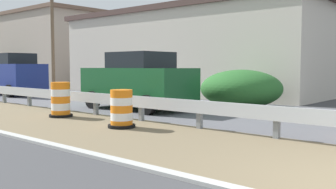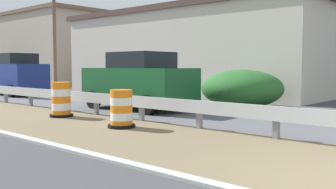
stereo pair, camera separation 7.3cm
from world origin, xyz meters
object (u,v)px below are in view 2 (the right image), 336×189
object	(u,v)px
utility_pole_near	(241,4)
traffic_barrel_mid	(61,101)
car_lead_far_lane	(15,74)
utility_pole_mid	(54,23)
car_lead_near_lane	(139,81)
traffic_barrel_close	(121,111)

from	to	relation	value
utility_pole_near	traffic_barrel_mid	bearing A→B (deg)	170.17
car_lead_far_lane	utility_pole_mid	bearing A→B (deg)	-49.29
car_lead_near_lane	utility_pole_near	xyz separation A→B (m)	(5.11, -1.10, 3.20)
utility_pole_near	utility_pole_mid	size ratio (longest dim) A/B	0.93
car_lead_far_lane	utility_pole_mid	size ratio (longest dim) A/B	0.48
car_lead_near_lane	utility_pole_mid	distance (m)	15.36
traffic_barrel_close	car_lead_near_lane	size ratio (longest dim) A/B	0.23
traffic_barrel_close	utility_pole_mid	distance (m)	19.11
traffic_barrel_close	traffic_barrel_mid	bearing A→B (deg)	86.72
car_lead_far_lane	car_lead_near_lane	bearing A→B (deg)	179.16
utility_pole_near	utility_pole_mid	world-z (taller)	utility_pole_mid
car_lead_far_lane	utility_pole_mid	xyz separation A→B (m)	(5.00, 4.07, 3.41)
traffic_barrel_close	utility_pole_near	distance (m)	9.24
traffic_barrel_mid	car_lead_near_lane	world-z (taller)	car_lead_near_lane
traffic_barrel_close	utility_pole_mid	xyz separation A→B (m)	(8.59, 16.58, 4.09)
car_lead_near_lane	utility_pole_near	size ratio (longest dim) A/B	0.52
traffic_barrel_mid	utility_pole_near	xyz separation A→B (m)	(8.12, -1.41, 3.74)
traffic_barrel_mid	utility_pole_mid	xyz separation A→B (m)	(8.42, 13.64, 4.04)
traffic_barrel_mid	car_lead_far_lane	size ratio (longest dim) A/B	0.25
car_lead_far_lane	utility_pole_near	world-z (taller)	utility_pole_near
traffic_barrel_mid	car_lead_near_lane	xyz separation A→B (m)	(3.01, -0.31, 0.54)
traffic_barrel_mid	car_lead_far_lane	distance (m)	10.18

